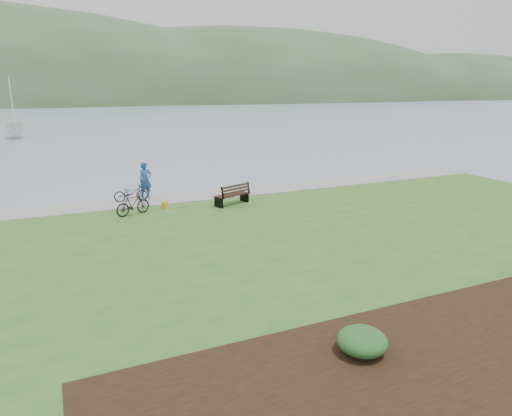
{
  "coord_description": "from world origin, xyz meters",
  "views": [
    {
      "loc": [
        -8.69,
        -16.32,
        6.12
      ],
      "look_at": [
        -1.28,
        0.24,
        1.3
      ],
      "focal_mm": 32.0,
      "sensor_mm": 36.0,
      "label": 1
    }
  ],
  "objects_px": {
    "person": "(145,177)",
    "bicycle_a": "(131,193)",
    "park_bench": "(233,194)",
    "sailboat": "(17,138)"
  },
  "relations": [
    {
      "from": "park_bench",
      "to": "sailboat",
      "type": "height_order",
      "value": "sailboat"
    },
    {
      "from": "person",
      "to": "bicycle_a",
      "type": "bearing_deg",
      "value": -177.66
    },
    {
      "from": "park_bench",
      "to": "sailboat",
      "type": "distance_m",
      "value": 44.76
    },
    {
      "from": "park_bench",
      "to": "sailboat",
      "type": "bearing_deg",
      "value": 84.94
    },
    {
      "from": "park_bench",
      "to": "person",
      "type": "distance_m",
      "value": 4.9
    },
    {
      "from": "bicycle_a",
      "to": "park_bench",
      "type": "bearing_deg",
      "value": -115.76
    },
    {
      "from": "person",
      "to": "bicycle_a",
      "type": "distance_m",
      "value": 1.13
    },
    {
      "from": "park_bench",
      "to": "sailboat",
      "type": "relative_size",
      "value": 0.08
    },
    {
      "from": "bicycle_a",
      "to": "sailboat",
      "type": "xyz_separation_m",
      "value": [
        -7.36,
        40.31,
        -0.84
      ]
    },
    {
      "from": "person",
      "to": "bicycle_a",
      "type": "relative_size",
      "value": 1.35
    }
  ]
}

